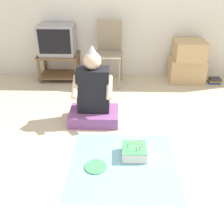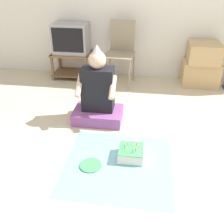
# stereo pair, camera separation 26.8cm
# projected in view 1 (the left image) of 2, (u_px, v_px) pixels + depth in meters

# --- Properties ---
(ground_plane) EXTENTS (16.00, 16.00, 0.00)m
(ground_plane) POSITION_uv_depth(u_px,v_px,m) (136.00, 157.00, 2.60)
(ground_plane) COLOR beige
(tv_stand) EXTENTS (0.64, 0.43, 0.42)m
(tv_stand) POSITION_uv_depth(u_px,v_px,m) (60.00, 64.00, 4.25)
(tv_stand) COLOR brown
(tv_stand) RESTS_ON ground_plane
(tv) EXTENTS (0.54, 0.39, 0.46)m
(tv) POSITION_uv_depth(u_px,v_px,m) (57.00, 40.00, 4.05)
(tv) COLOR #99999E
(tv) RESTS_ON tv_stand
(folding_chair) EXTENTS (0.47, 0.46, 0.95)m
(folding_chair) POSITION_uv_depth(u_px,v_px,m) (109.00, 48.00, 4.00)
(folding_chair) COLOR gray
(folding_chair) RESTS_ON ground_plane
(cardboard_box_stack) EXTENTS (0.55, 0.46, 0.66)m
(cardboard_box_stack) POSITION_uv_depth(u_px,v_px,m) (188.00, 61.00, 4.12)
(cardboard_box_stack) COLOR tan
(cardboard_box_stack) RESTS_ON ground_plane
(book_pile) EXTENTS (0.19, 0.15, 0.09)m
(book_pile) POSITION_uv_depth(u_px,v_px,m) (214.00, 81.00, 4.18)
(book_pile) COLOR #284793
(book_pile) RESTS_ON ground_plane
(person_seated) EXTENTS (0.58, 0.42, 0.92)m
(person_seated) POSITION_uv_depth(u_px,v_px,m) (94.00, 97.00, 3.07)
(person_seated) COLOR #8C4C8C
(person_seated) RESTS_ON ground_plane
(party_cloth) EXTENTS (1.02, 0.99, 0.01)m
(party_cloth) POSITION_uv_depth(u_px,v_px,m) (123.00, 164.00, 2.51)
(party_cloth) COLOR #7FC6E0
(party_cloth) RESTS_ON ground_plane
(birthday_cake) EXTENTS (0.24, 0.24, 0.17)m
(birthday_cake) POSITION_uv_depth(u_px,v_px,m) (134.00, 151.00, 2.58)
(birthday_cake) COLOR #F4E0C6
(birthday_cake) RESTS_ON party_cloth
(paper_plate) EXTENTS (0.21, 0.21, 0.01)m
(paper_plate) POSITION_uv_depth(u_px,v_px,m) (96.00, 167.00, 2.46)
(paper_plate) COLOR #4CB266
(paper_plate) RESTS_ON party_cloth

